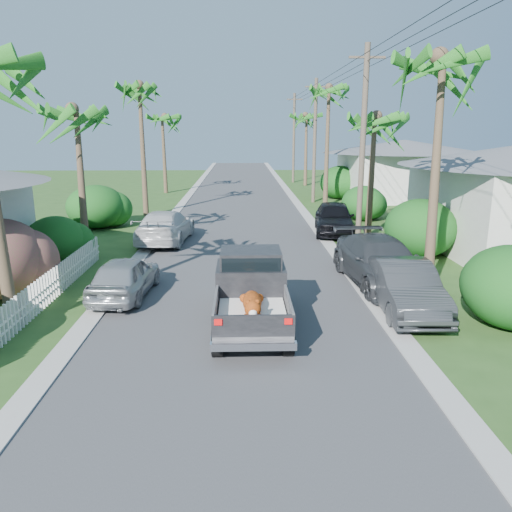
{
  "coord_description": "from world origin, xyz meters",
  "views": [
    {
      "loc": [
        0.1,
        -9.86,
        5.33
      ],
      "look_at": [
        0.57,
        5.7,
        1.4
      ],
      "focal_mm": 35.0,
      "sensor_mm": 36.0,
      "label": 1
    }
  ],
  "objects_px": {
    "parked_car_rm": "(380,262)",
    "palm_r_c": "(329,89)",
    "parked_car_rn": "(405,288)",
    "palm_r_d": "(307,115)",
    "utility_pole_d": "(294,138)",
    "parked_car_lf": "(165,227)",
    "palm_l_c": "(139,86)",
    "palm_l_b": "(75,110)",
    "house_right_far": "(402,172)",
    "utility_pole_c": "(315,140)",
    "parked_car_rf": "(334,218)",
    "pickup_truck": "(251,288)",
    "palm_l_d": "(162,117)",
    "palm_r_a": "(445,59)",
    "parked_car_ln": "(125,277)",
    "palm_r_b": "(375,117)",
    "utility_pole_b": "(363,147)"
  },
  "relations": [
    {
      "from": "parked_car_rm",
      "to": "palm_r_a",
      "type": "distance_m",
      "value": 6.81
    },
    {
      "from": "palm_r_c",
      "to": "utility_pole_c",
      "type": "distance_m",
      "value": 4.08
    },
    {
      "from": "parked_car_rn",
      "to": "house_right_far",
      "type": "bearing_deg",
      "value": 75.1
    },
    {
      "from": "utility_pole_d",
      "to": "palm_r_b",
      "type": "bearing_deg",
      "value": -87.95
    },
    {
      "from": "parked_car_rn",
      "to": "utility_pole_b",
      "type": "bearing_deg",
      "value": 88.44
    },
    {
      "from": "palm_r_c",
      "to": "utility_pole_d",
      "type": "xyz_separation_m",
      "value": [
        -0.6,
        17.0,
        -3.51
      ]
    },
    {
      "from": "utility_pole_b",
      "to": "utility_pole_c",
      "type": "bearing_deg",
      "value": 90.0
    },
    {
      "from": "parked_car_lf",
      "to": "palm_l_c",
      "type": "xyz_separation_m",
      "value": [
        -2.4,
        7.83,
        7.14
      ]
    },
    {
      "from": "palm_l_b",
      "to": "house_right_far",
      "type": "xyz_separation_m",
      "value": [
        19.8,
        18.0,
        -4.03
      ]
    },
    {
      "from": "parked_car_ln",
      "to": "palm_r_c",
      "type": "relative_size",
      "value": 0.42
    },
    {
      "from": "parked_car_rm",
      "to": "palm_l_c",
      "type": "distance_m",
      "value": 19.91
    },
    {
      "from": "parked_car_rm",
      "to": "palm_r_c",
      "type": "distance_m",
      "value": 20.39
    },
    {
      "from": "utility_pole_b",
      "to": "utility_pole_d",
      "type": "distance_m",
      "value": 30.0
    },
    {
      "from": "parked_car_lf",
      "to": "palm_r_c",
      "type": "xyz_separation_m",
      "value": [
        9.8,
        11.83,
        7.33
      ]
    },
    {
      "from": "palm_r_b",
      "to": "palm_r_c",
      "type": "relative_size",
      "value": 0.77
    },
    {
      "from": "palm_r_b",
      "to": "house_right_far",
      "type": "height_order",
      "value": "palm_r_b"
    },
    {
      "from": "parked_car_rf",
      "to": "palm_r_c",
      "type": "bearing_deg",
      "value": 90.19
    },
    {
      "from": "pickup_truck",
      "to": "palm_r_a",
      "type": "distance_m",
      "value": 9.08
    },
    {
      "from": "parked_car_rf",
      "to": "palm_l_b",
      "type": "height_order",
      "value": "palm_l_b"
    },
    {
      "from": "palm_l_c",
      "to": "palm_r_c",
      "type": "height_order",
      "value": "palm_r_c"
    },
    {
      "from": "utility_pole_c",
      "to": "parked_car_rf",
      "type": "bearing_deg",
      "value": -92.86
    },
    {
      "from": "palm_r_d",
      "to": "parked_car_rn",
      "type": "bearing_deg",
      "value": -92.4
    },
    {
      "from": "pickup_truck",
      "to": "palm_r_c",
      "type": "height_order",
      "value": "palm_r_c"
    },
    {
      "from": "palm_r_a",
      "to": "utility_pole_c",
      "type": "height_order",
      "value": "utility_pole_c"
    },
    {
      "from": "parked_car_rm",
      "to": "utility_pole_c",
      "type": "relative_size",
      "value": 0.62
    },
    {
      "from": "utility_pole_b",
      "to": "palm_l_d",
      "type": "bearing_deg",
      "value": 119.95
    },
    {
      "from": "palm_l_b",
      "to": "palm_r_d",
      "type": "bearing_deg",
      "value": 64.59
    },
    {
      "from": "palm_r_c",
      "to": "utility_pole_d",
      "type": "height_order",
      "value": "palm_r_c"
    },
    {
      "from": "palm_r_c",
      "to": "utility_pole_b",
      "type": "relative_size",
      "value": 1.04
    },
    {
      "from": "parked_car_rn",
      "to": "palm_r_d",
      "type": "bearing_deg",
      "value": 89.97
    },
    {
      "from": "palm_r_c",
      "to": "palm_r_d",
      "type": "height_order",
      "value": "palm_r_c"
    },
    {
      "from": "parked_car_rn",
      "to": "utility_pole_c",
      "type": "distance_m",
      "value": 24.05
    },
    {
      "from": "palm_r_d",
      "to": "utility_pole_c",
      "type": "bearing_deg",
      "value": -94.29
    },
    {
      "from": "palm_l_b",
      "to": "palm_r_a",
      "type": "relative_size",
      "value": 0.85
    },
    {
      "from": "pickup_truck",
      "to": "palm_l_b",
      "type": "relative_size",
      "value": 0.69
    },
    {
      "from": "palm_r_b",
      "to": "palm_r_d",
      "type": "height_order",
      "value": "palm_r_d"
    },
    {
      "from": "parked_car_rn",
      "to": "palm_r_d",
      "type": "relative_size",
      "value": 0.57
    },
    {
      "from": "pickup_truck",
      "to": "parked_car_lf",
      "type": "height_order",
      "value": "pickup_truck"
    },
    {
      "from": "parked_car_lf",
      "to": "utility_pole_d",
      "type": "relative_size",
      "value": 0.59
    },
    {
      "from": "parked_car_rm",
      "to": "utility_pole_b",
      "type": "bearing_deg",
      "value": 79.09
    },
    {
      "from": "palm_l_d",
      "to": "utility_pole_c",
      "type": "height_order",
      "value": "utility_pole_c"
    },
    {
      "from": "palm_r_a",
      "to": "parked_car_rm",
      "type": "bearing_deg",
      "value": 142.43
    },
    {
      "from": "pickup_truck",
      "to": "utility_pole_b",
      "type": "relative_size",
      "value": 0.57
    },
    {
      "from": "palm_r_b",
      "to": "utility_pole_b",
      "type": "distance_m",
      "value": 2.61
    },
    {
      "from": "parked_car_lf",
      "to": "palm_l_d",
      "type": "xyz_separation_m",
      "value": [
        -2.9,
        19.83,
        5.67
      ]
    },
    {
      "from": "palm_l_d",
      "to": "palm_r_d",
      "type": "relative_size",
      "value": 0.96
    },
    {
      "from": "parked_car_rm",
      "to": "palm_r_b",
      "type": "relative_size",
      "value": 0.78
    },
    {
      "from": "parked_car_ln",
      "to": "palm_l_d",
      "type": "height_order",
      "value": "palm_l_d"
    },
    {
      "from": "palm_r_d",
      "to": "utility_pole_d",
      "type": "xyz_separation_m",
      "value": [
        -0.9,
        3.0,
        -2.14
      ]
    },
    {
      "from": "parked_car_rm",
      "to": "utility_pole_c",
      "type": "xyz_separation_m",
      "value": [
        0.6,
        21.0,
        3.78
      ]
    }
  ]
}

